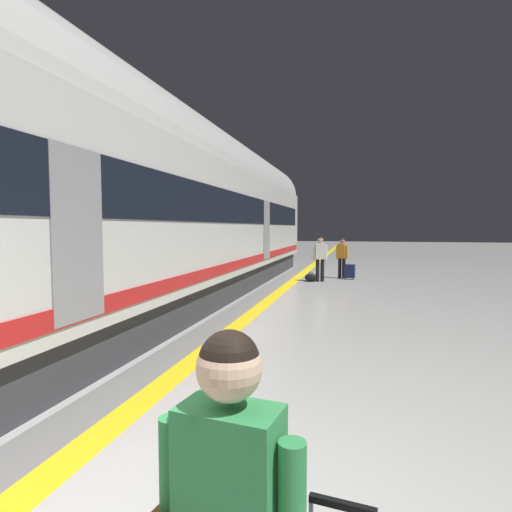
{
  "coord_description": "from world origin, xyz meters",
  "views": [
    {
      "loc": [
        1.38,
        -1.58,
        1.99
      ],
      "look_at": [
        -0.51,
        6.0,
        1.46
      ],
      "focal_mm": 29.52,
      "sensor_mm": 36.0,
      "label": 1
    }
  ],
  "objects": [
    {
      "name": "safety_line_strip",
      "position": [
        -1.02,
        10.0,
        0.0
      ],
      "size": [
        0.36,
        80.0,
        0.01
      ],
      "primitive_type": "cube",
      "color": "yellow",
      "rests_on": "ground"
    },
    {
      "name": "tactile_edge_band",
      "position": [
        -1.4,
        10.0,
        0.0
      ],
      "size": [
        0.73,
        80.0,
        0.01
      ],
      "primitive_type": "cube",
      "color": "slate",
      "rests_on": "ground"
    },
    {
      "name": "high_speed_train",
      "position": [
        -3.24,
        7.15,
        2.5
      ],
      "size": [
        2.94,
        29.37,
        4.97
      ],
      "color": "#38383D",
      "rests_on": "ground"
    },
    {
      "name": "passenger_near",
      "position": [
        0.69,
        15.2,
        0.92
      ],
      "size": [
        0.46,
        0.29,
        1.58
      ],
      "color": "black",
      "rests_on": "ground"
    },
    {
      "name": "suitcase_near",
      "position": [
        1.01,
        14.86,
        0.32
      ],
      "size": [
        0.41,
        0.29,
        0.58
      ],
      "color": "#19234C",
      "rests_on": "ground"
    },
    {
      "name": "passenger_mid",
      "position": [
        -0.05,
        13.95,
        0.97
      ],
      "size": [
        0.51,
        0.26,
        1.66
      ],
      "color": "black",
      "rests_on": "ground"
    },
    {
      "name": "duffel_bag_mid",
      "position": [
        -0.37,
        13.81,
        0.15
      ],
      "size": [
        0.44,
        0.26,
        0.36
      ],
      "color": "black",
      "rests_on": "ground"
    }
  ]
}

